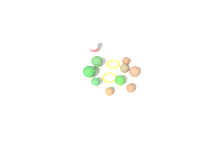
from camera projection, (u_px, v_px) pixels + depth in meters
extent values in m
plane|color=silver|center=(112.00, 80.00, 0.94)|extent=(4.00, 4.00, 0.00)
cylinder|color=white|center=(112.00, 79.00, 0.93)|extent=(0.28, 0.28, 0.02)
cylinder|color=#A5BE68|center=(90.00, 76.00, 0.92)|extent=(0.02, 0.02, 0.02)
ellipsoid|color=#217724|center=(89.00, 72.00, 0.90)|extent=(0.06, 0.06, 0.04)
cylinder|color=#97C469|center=(120.00, 84.00, 0.89)|extent=(0.02, 0.02, 0.02)
ellipsoid|color=#2A801E|center=(120.00, 80.00, 0.87)|extent=(0.04, 0.04, 0.04)
cylinder|color=#9ECF66|center=(96.00, 85.00, 0.88)|extent=(0.01, 0.01, 0.02)
ellipsoid|color=#297832|center=(95.00, 82.00, 0.87)|extent=(0.04, 0.04, 0.03)
cylinder|color=#A9CA76|center=(97.00, 66.00, 0.97)|extent=(0.01, 0.01, 0.02)
ellipsoid|color=#326F31|center=(97.00, 61.00, 0.95)|extent=(0.05, 0.05, 0.04)
sphere|color=brown|center=(124.00, 68.00, 0.94)|extent=(0.04, 0.04, 0.04)
sphere|color=brown|center=(109.00, 91.00, 0.85)|extent=(0.03, 0.03, 0.03)
sphere|color=brown|center=(126.00, 61.00, 0.98)|extent=(0.04, 0.04, 0.04)
sphere|color=brown|center=(135.00, 72.00, 0.92)|extent=(0.05, 0.05, 0.05)
sphere|color=brown|center=(131.00, 88.00, 0.86)|extent=(0.04, 0.04, 0.04)
torus|color=yellow|center=(110.00, 78.00, 0.92)|extent=(0.07, 0.07, 0.01)
torus|color=yellow|center=(113.00, 64.00, 0.98)|extent=(0.08, 0.08, 0.01)
cube|color=white|center=(140.00, 129.00, 0.77)|extent=(0.17, 0.13, 0.01)
cube|color=silver|center=(137.00, 133.00, 0.75)|extent=(0.09, 0.02, 0.01)
cube|color=silver|center=(130.00, 119.00, 0.79)|extent=(0.03, 0.02, 0.01)
cube|color=white|center=(148.00, 133.00, 0.75)|extent=(0.09, 0.02, 0.01)
cube|color=silver|center=(139.00, 117.00, 0.80)|extent=(0.06, 0.02, 0.01)
cylinder|color=white|center=(94.00, 48.00, 1.05)|extent=(0.04, 0.04, 0.06)
cylinder|color=red|center=(94.00, 48.00, 1.05)|extent=(0.04, 0.04, 0.02)
cylinder|color=silver|center=(94.00, 42.00, 1.03)|extent=(0.03, 0.03, 0.01)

